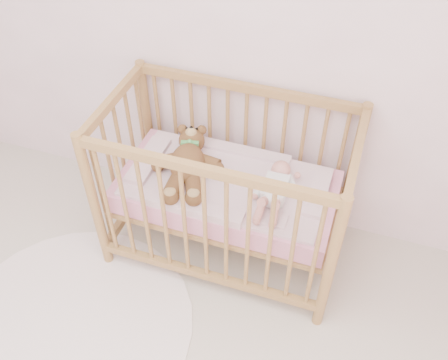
% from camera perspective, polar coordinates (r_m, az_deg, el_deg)
% --- Properties ---
extents(wall_back, '(4.00, 0.02, 2.70)m').
position_cam_1_polar(wall_back, '(2.70, -1.37, 18.78)').
color(wall_back, white).
rests_on(wall_back, floor).
extents(crib, '(1.36, 0.76, 1.00)m').
position_cam_1_polar(crib, '(2.83, 0.33, -1.08)').
color(crib, '#AF824A').
rests_on(crib, floor).
extents(mattress, '(1.22, 0.62, 0.13)m').
position_cam_1_polar(mattress, '(2.84, 0.33, -1.29)').
color(mattress, pink).
rests_on(mattress, crib).
extents(blanket, '(1.10, 0.58, 0.06)m').
position_cam_1_polar(blanket, '(2.78, 0.33, -0.21)').
color(blanket, pink).
rests_on(blanket, mattress).
extents(baby, '(0.25, 0.49, 0.12)m').
position_cam_1_polar(baby, '(2.67, 5.88, -0.69)').
color(baby, white).
rests_on(baby, blanket).
extents(teddy_bear, '(0.56, 0.69, 0.17)m').
position_cam_1_polar(teddy_bear, '(2.77, -4.22, 1.83)').
color(teddy_bear, brown).
rests_on(teddy_bear, blanket).
extents(rug, '(1.35, 1.35, 0.01)m').
position_cam_1_polar(rug, '(2.99, -17.11, -15.70)').
color(rug, beige).
rests_on(rug, floor).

